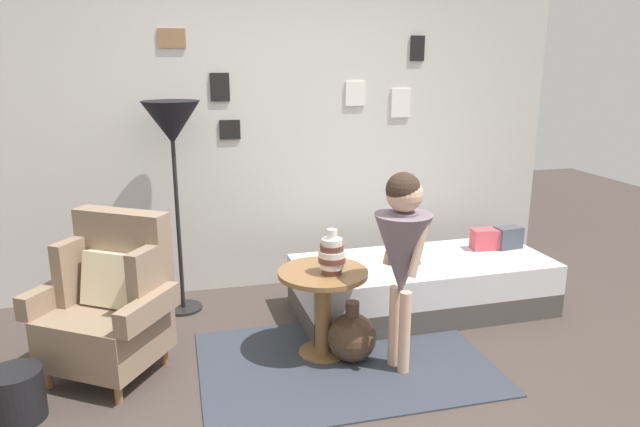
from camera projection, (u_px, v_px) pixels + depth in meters
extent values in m
plane|color=#423833|center=(336.00, 409.00, 3.15)|extent=(12.00, 12.00, 0.00)
cube|color=beige|center=(272.00, 130.00, 4.64)|extent=(4.80, 0.10, 2.60)
cube|color=black|center=(417.00, 48.00, 4.71)|extent=(0.12, 0.02, 0.20)
cube|color=gray|center=(417.00, 48.00, 4.71)|extent=(0.09, 0.01, 0.16)
cube|color=white|center=(355.00, 94.00, 4.68)|extent=(0.16, 0.02, 0.19)
cube|color=silver|center=(355.00, 94.00, 4.67)|extent=(0.13, 0.01, 0.15)
cube|color=black|center=(230.00, 130.00, 4.50)|extent=(0.16, 0.02, 0.15)
cube|color=#B6B6A9|center=(230.00, 130.00, 4.50)|extent=(0.12, 0.01, 0.12)
cube|color=black|center=(220.00, 87.00, 4.41)|extent=(0.14, 0.02, 0.21)
cube|color=beige|center=(220.00, 87.00, 4.40)|extent=(0.11, 0.01, 0.17)
cube|color=white|center=(400.00, 103.00, 4.79)|extent=(0.16, 0.02, 0.23)
cube|color=gray|center=(401.00, 103.00, 4.79)|extent=(0.13, 0.01, 0.18)
cube|color=olive|center=(172.00, 38.00, 4.24)|extent=(0.20, 0.02, 0.14)
cube|color=silver|center=(172.00, 38.00, 4.23)|extent=(0.15, 0.01, 0.11)
cube|color=#333842|center=(344.00, 362.00, 3.62)|extent=(1.78, 1.24, 0.01)
cylinder|color=olive|center=(49.00, 378.00, 3.34)|extent=(0.04, 0.04, 0.12)
cylinder|color=olive|center=(118.00, 393.00, 3.19)|extent=(0.04, 0.04, 0.12)
cylinder|color=olive|center=(101.00, 343.00, 3.75)|extent=(0.04, 0.04, 0.12)
cylinder|color=olive|center=(165.00, 355.00, 3.60)|extent=(0.04, 0.04, 0.12)
cube|color=#8C725B|center=(106.00, 334.00, 3.42)|extent=(0.81, 0.80, 0.30)
cube|color=#8C725B|center=(124.00, 254.00, 3.52)|extent=(0.58, 0.44, 0.55)
cube|color=#8C725B|center=(75.00, 269.00, 3.50)|extent=(0.23, 0.30, 0.39)
cube|color=#8C725B|center=(149.00, 280.00, 3.34)|extent=(0.23, 0.30, 0.39)
cube|color=#8C725B|center=(54.00, 294.00, 3.45)|extent=(0.35, 0.47, 0.14)
cube|color=#8C725B|center=(148.00, 309.00, 3.24)|extent=(0.35, 0.47, 0.14)
cube|color=beige|center=(112.00, 280.00, 3.43)|extent=(0.39, 0.33, 0.33)
cube|color=#4C4742|center=(421.00, 299.00, 4.38)|extent=(1.92, 0.84, 0.18)
cube|color=silver|center=(423.00, 274.00, 4.33)|extent=(1.92, 0.84, 0.22)
cube|color=#474C56|center=(508.00, 238.00, 4.56)|extent=(0.22, 0.14, 0.17)
cube|color=#D64C56|center=(486.00, 239.00, 4.53)|extent=(0.23, 0.14, 0.16)
cylinder|color=olive|center=(323.00, 352.00, 3.74)|extent=(0.31, 0.31, 0.02)
cylinder|color=olive|center=(323.00, 314.00, 3.67)|extent=(0.10, 0.10, 0.52)
cylinder|color=olive|center=(323.00, 273.00, 3.60)|extent=(0.57, 0.57, 0.03)
cylinder|color=brown|center=(332.00, 270.00, 3.55)|extent=(0.13, 0.13, 0.04)
cylinder|color=white|center=(332.00, 265.00, 3.54)|extent=(0.15, 0.15, 0.04)
cylinder|color=brown|center=(332.00, 259.00, 3.53)|extent=(0.17, 0.17, 0.04)
cylinder|color=white|center=(332.00, 253.00, 3.52)|extent=(0.17, 0.17, 0.04)
cylinder|color=brown|center=(332.00, 247.00, 3.51)|extent=(0.15, 0.15, 0.04)
cylinder|color=white|center=(332.00, 242.00, 3.50)|extent=(0.13, 0.13, 0.04)
cylinder|color=white|center=(332.00, 234.00, 3.49)|extent=(0.06, 0.06, 0.06)
cylinder|color=black|center=(184.00, 308.00, 4.41)|extent=(0.28, 0.28, 0.02)
cylinder|color=black|center=(177.00, 214.00, 4.22)|extent=(0.03, 0.03, 1.47)
cone|color=black|center=(172.00, 123.00, 4.05)|extent=(0.41, 0.41, 0.30)
cylinder|color=#D8AD8E|center=(404.00, 333.00, 3.45)|extent=(0.07, 0.07, 0.52)
cylinder|color=#D8AD8E|center=(394.00, 327.00, 3.53)|extent=(0.07, 0.07, 0.52)
cone|color=slate|center=(402.00, 255.00, 3.37)|extent=(0.34, 0.34, 0.50)
cylinder|color=slate|center=(403.00, 228.00, 3.33)|extent=(0.17, 0.17, 0.19)
cylinder|color=#D8AD8E|center=(419.00, 249.00, 3.26)|extent=(0.14, 0.08, 0.33)
cylinder|color=#D8AD8E|center=(393.00, 238.00, 3.46)|extent=(0.14, 0.08, 0.33)
sphere|color=#D8AD8E|center=(405.00, 194.00, 3.28)|extent=(0.21, 0.21, 0.21)
sphere|color=#38281E|center=(403.00, 190.00, 3.27)|extent=(0.20, 0.20, 0.20)
cube|color=#599B6B|center=(404.00, 260.00, 4.26)|extent=(0.24, 0.19, 0.03)
sphere|color=#473323|center=(352.00, 337.00, 3.63)|extent=(0.31, 0.31, 0.31)
cylinder|color=#473323|center=(352.00, 309.00, 3.58)|extent=(0.09, 0.09, 0.09)
cylinder|color=black|center=(17.00, 395.00, 3.03)|extent=(0.28, 0.28, 0.28)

